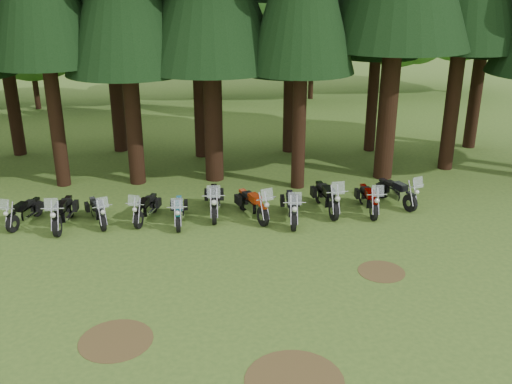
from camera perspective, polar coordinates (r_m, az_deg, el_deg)
ground at (r=16.22m, az=-2.38°, el=-9.77°), size 120.00×120.00×0.00m
decid_2 at (r=39.95m, az=-21.47°, el=14.68°), size 6.72×6.53×8.40m
decid_3 at (r=39.40m, az=-12.92°, el=14.84°), size 6.12×5.95×7.65m
decid_4 at (r=40.53m, az=-3.55°, el=15.25°), size 5.93×5.76×7.41m
decid_5 at (r=40.79m, az=6.38°, el=17.83°), size 8.45×8.21×10.56m
decid_6 at (r=44.04m, az=14.59°, el=16.18°), size 7.06×6.86×8.82m
decid_7 at (r=45.70m, az=20.43°, el=17.01°), size 8.44×8.20×10.55m
dirt_patch_0 at (r=14.61m, az=-13.83°, el=-14.20°), size 1.80×1.80×0.01m
dirt_patch_1 at (r=17.53m, az=12.43°, el=-7.77°), size 1.40×1.40×0.01m
dirt_patch_2 at (r=13.07m, az=3.86°, el=-18.33°), size 2.20×2.20×0.01m
motorcycle_0 at (r=21.70m, az=-22.15°, el=-1.91°), size 0.97×2.02×1.31m
motorcycle_1 at (r=20.98m, az=-18.74°, el=-2.03°), size 0.51×2.37×1.49m
motorcycle_2 at (r=20.92m, az=-15.55°, el=-1.91°), size 0.95×2.06×1.32m
motorcycle_3 at (r=20.79m, az=-10.95°, el=-1.64°), size 0.92×2.08×1.33m
motorcycle_4 at (r=20.34m, az=-7.74°, el=-1.95°), size 0.40×2.13×1.34m
motorcycle_5 at (r=20.91m, az=-4.21°, el=-0.94°), size 0.50×2.48×1.56m
motorcycle_6 at (r=20.60m, az=-0.32°, el=-1.30°), size 1.05×2.32×1.49m
motorcycle_7 at (r=20.35m, az=3.57°, el=-1.59°), size 0.56×2.43×1.53m
motorcycle_8 at (r=21.31m, az=7.07°, el=-0.60°), size 0.54×2.51×1.58m
motorcycle_9 at (r=21.52m, az=11.18°, el=-0.76°), size 0.45×2.29×1.44m
motorcycle_10 at (r=22.45m, az=13.88°, el=-0.07°), size 1.05×2.25×1.44m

